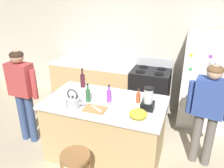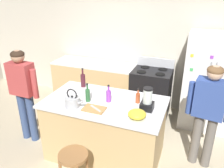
{
  "view_description": "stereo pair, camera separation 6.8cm",
  "coord_description": "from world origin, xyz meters",
  "px_view_note": "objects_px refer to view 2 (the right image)",
  "views": [
    {
      "loc": [
        1.09,
        -2.7,
        2.48
      ],
      "look_at": [
        0.0,
        0.3,
        1.1
      ],
      "focal_mm": 36.5,
      "sensor_mm": 36.0,
      "label": 1
    },
    {
      "loc": [
        1.15,
        -2.67,
        2.48
      ],
      "look_at": [
        0.0,
        0.3,
        1.1
      ],
      "focal_mm": 36.5,
      "sensor_mm": 36.0,
      "label": 2
    }
  ],
  "objects_px": {
    "stove_range": "(151,92)",
    "chef_knife": "(95,108)",
    "bar_stool": "(74,163)",
    "bottle_olive_oil": "(88,95)",
    "person_by_sink_right": "(208,108)",
    "refrigerator": "(209,82)",
    "mixing_bowl": "(137,114)",
    "blender_appliance": "(147,101)",
    "tea_kettle": "(72,102)",
    "kitchen_island": "(105,129)",
    "bottle_cooking_sauce": "(138,98)",
    "bottle_soda": "(109,96)",
    "person_by_island_left": "(23,88)",
    "cutting_board": "(94,109)",
    "bottle_wine": "(83,80)"
  },
  "relations": [
    {
      "from": "person_by_island_left",
      "to": "bottle_cooking_sauce",
      "type": "bearing_deg",
      "value": 6.77
    },
    {
      "from": "bar_stool",
      "to": "bottle_soda",
      "type": "xyz_separation_m",
      "value": [
        0.11,
        0.86,
        0.54
      ]
    },
    {
      "from": "refrigerator",
      "to": "tea_kettle",
      "type": "distance_m",
      "value": 2.53
    },
    {
      "from": "blender_appliance",
      "to": "tea_kettle",
      "type": "bearing_deg",
      "value": -163.02
    },
    {
      "from": "bottle_soda",
      "to": "refrigerator",
      "type": "bearing_deg",
      "value": 47.3
    },
    {
      "from": "blender_appliance",
      "to": "tea_kettle",
      "type": "relative_size",
      "value": 1.15
    },
    {
      "from": "bottle_olive_oil",
      "to": "blender_appliance",
      "type": "bearing_deg",
      "value": 4.89
    },
    {
      "from": "stove_range",
      "to": "bottle_soda",
      "type": "distance_m",
      "value": 1.64
    },
    {
      "from": "kitchen_island",
      "to": "bottle_soda",
      "type": "bearing_deg",
      "value": 15.53
    },
    {
      "from": "stove_range",
      "to": "refrigerator",
      "type": "bearing_deg",
      "value": -1.34
    },
    {
      "from": "bottle_cooking_sauce",
      "to": "chef_knife",
      "type": "distance_m",
      "value": 0.62
    },
    {
      "from": "bottle_cooking_sauce",
      "to": "chef_knife",
      "type": "bearing_deg",
      "value": -139.23
    },
    {
      "from": "stove_range",
      "to": "chef_knife",
      "type": "bearing_deg",
      "value": -102.27
    },
    {
      "from": "refrigerator",
      "to": "bar_stool",
      "type": "height_order",
      "value": "refrigerator"
    },
    {
      "from": "blender_appliance",
      "to": "tea_kettle",
      "type": "xyz_separation_m",
      "value": [
        -0.97,
        -0.29,
        -0.05
      ]
    },
    {
      "from": "bar_stool",
      "to": "chef_knife",
      "type": "xyz_separation_m",
      "value": [
        0.04,
        0.57,
        0.47
      ]
    },
    {
      "from": "mixing_bowl",
      "to": "blender_appliance",
      "type": "bearing_deg",
      "value": 75.11
    },
    {
      "from": "bar_stool",
      "to": "bottle_olive_oil",
      "type": "height_order",
      "value": "bottle_olive_oil"
    },
    {
      "from": "kitchen_island",
      "to": "bottle_wine",
      "type": "xyz_separation_m",
      "value": [
        -0.53,
        0.36,
        0.59
      ]
    },
    {
      "from": "bottle_olive_oil",
      "to": "tea_kettle",
      "type": "distance_m",
      "value": 0.25
    },
    {
      "from": "refrigerator",
      "to": "mixing_bowl",
      "type": "relative_size",
      "value": 7.64
    },
    {
      "from": "bottle_soda",
      "to": "mixing_bowl",
      "type": "height_order",
      "value": "bottle_soda"
    },
    {
      "from": "bottle_olive_oil",
      "to": "cutting_board",
      "type": "height_order",
      "value": "bottle_olive_oil"
    },
    {
      "from": "bottle_soda",
      "to": "bottle_cooking_sauce",
      "type": "height_order",
      "value": "bottle_soda"
    },
    {
      "from": "kitchen_island",
      "to": "bottle_cooking_sauce",
      "type": "distance_m",
      "value": 0.73
    },
    {
      "from": "kitchen_island",
      "to": "chef_knife",
      "type": "relative_size",
      "value": 7.89
    },
    {
      "from": "blender_appliance",
      "to": "bottle_wine",
      "type": "relative_size",
      "value": 1.0
    },
    {
      "from": "bottle_olive_oil",
      "to": "mixing_bowl",
      "type": "height_order",
      "value": "bottle_olive_oil"
    },
    {
      "from": "person_by_sink_right",
      "to": "bar_stool",
      "type": "relative_size",
      "value": 2.4
    },
    {
      "from": "kitchen_island",
      "to": "bottle_olive_oil",
      "type": "distance_m",
      "value": 0.62
    },
    {
      "from": "bar_stool",
      "to": "blender_appliance",
      "type": "distance_m",
      "value": 1.22
    },
    {
      "from": "person_by_sink_right",
      "to": "blender_appliance",
      "type": "relative_size",
      "value": 4.93
    },
    {
      "from": "bottle_wine",
      "to": "cutting_board",
      "type": "distance_m",
      "value": 0.81
    },
    {
      "from": "person_by_island_left",
      "to": "bar_stool",
      "type": "distance_m",
      "value": 1.6
    },
    {
      "from": "person_by_sink_right",
      "to": "tea_kettle",
      "type": "distance_m",
      "value": 1.86
    },
    {
      "from": "stove_range",
      "to": "bottle_cooking_sauce",
      "type": "bearing_deg",
      "value": -86.68
    },
    {
      "from": "person_by_sink_right",
      "to": "bar_stool",
      "type": "bearing_deg",
      "value": -140.89
    },
    {
      "from": "cutting_board",
      "to": "stove_range",
      "type": "bearing_deg",
      "value": 77.12
    },
    {
      "from": "stove_range",
      "to": "bottle_soda",
      "type": "relative_size",
      "value": 4.43
    },
    {
      "from": "bottle_olive_oil",
      "to": "mixing_bowl",
      "type": "distance_m",
      "value": 0.8
    },
    {
      "from": "bottle_soda",
      "to": "bottle_olive_oil",
      "type": "distance_m",
      "value": 0.3
    },
    {
      "from": "bottle_soda",
      "to": "bottle_cooking_sauce",
      "type": "xyz_separation_m",
      "value": [
        0.4,
        0.12,
        -0.02
      ]
    },
    {
      "from": "bottle_wine",
      "to": "bar_stool",
      "type": "bearing_deg",
      "value": -68.26
    },
    {
      "from": "bottle_wine",
      "to": "bottle_olive_oil",
      "type": "bearing_deg",
      "value": -55.04
    },
    {
      "from": "refrigerator",
      "to": "cutting_board",
      "type": "bearing_deg",
      "value": -129.56
    },
    {
      "from": "bottle_soda",
      "to": "chef_knife",
      "type": "height_order",
      "value": "bottle_soda"
    },
    {
      "from": "person_by_island_left",
      "to": "blender_appliance",
      "type": "distance_m",
      "value": 2.01
    },
    {
      "from": "person_by_sink_right",
      "to": "bottle_soda",
      "type": "height_order",
      "value": "person_by_sink_right"
    },
    {
      "from": "bottle_soda",
      "to": "chef_knife",
      "type": "distance_m",
      "value": 0.31
    },
    {
      "from": "stove_range",
      "to": "person_by_island_left",
      "type": "xyz_separation_m",
      "value": [
        -1.76,
        -1.61,
        0.48
      ]
    }
  ]
}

